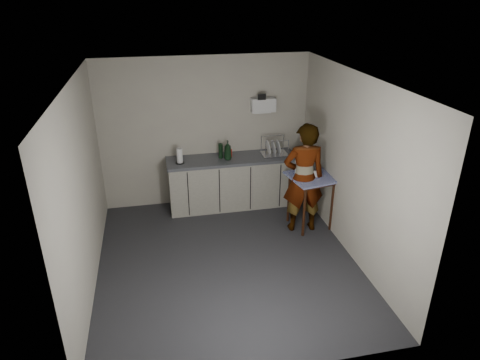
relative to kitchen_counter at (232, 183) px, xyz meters
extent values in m
plane|color=#2C2C31|center=(-0.40, -1.70, -0.43)|extent=(4.00, 4.00, 0.00)
cube|color=beige|center=(-0.40, 0.29, 0.87)|extent=(3.60, 0.02, 2.60)
cube|color=beige|center=(1.39, -1.70, 0.87)|extent=(0.02, 4.00, 2.60)
cube|color=beige|center=(-2.19, -1.70, 0.87)|extent=(0.02, 4.00, 2.60)
cube|color=white|center=(-0.40, -1.70, 2.17)|extent=(3.60, 4.00, 0.01)
cube|color=black|center=(0.00, 0.00, -0.39)|extent=(2.20, 0.52, 0.08)
cube|color=#B9B4A4|center=(0.00, 0.00, 0.00)|extent=(2.20, 0.58, 0.86)
cube|color=#50545B|center=(0.00, 0.00, 0.46)|extent=(2.24, 0.62, 0.05)
cube|color=black|center=(-0.80, -0.29, 0.00)|extent=(0.02, 0.01, 0.80)
cube|color=black|center=(-0.27, -0.29, 0.00)|extent=(0.02, 0.01, 0.80)
cube|color=black|center=(0.27, -0.29, 0.00)|extent=(0.01, 0.01, 0.80)
cube|color=black|center=(0.80, -0.29, 0.00)|extent=(0.02, 0.01, 0.80)
cube|color=white|center=(0.60, 0.22, 1.32)|extent=(0.42, 0.16, 0.24)
cube|color=white|center=(0.60, 0.27, 1.18)|extent=(0.30, 0.06, 0.04)
cube|color=black|center=(0.55, 0.13, 1.48)|extent=(0.14, 0.02, 0.10)
cylinder|color=#3A1C0D|center=(0.90, -1.26, -0.02)|extent=(0.04, 0.04, 0.81)
cylinder|color=#3A1C0D|center=(1.39, -1.17, -0.02)|extent=(0.04, 0.04, 0.81)
cylinder|color=#3A1C0D|center=(0.81, -0.77, -0.02)|extent=(0.04, 0.04, 0.81)
cylinder|color=#3A1C0D|center=(1.30, -0.68, -0.02)|extent=(0.04, 0.04, 0.81)
cube|color=#3A1C0D|center=(1.10, -0.97, 0.41)|extent=(0.70, 0.70, 0.04)
cube|color=navy|center=(1.10, -0.97, 0.44)|extent=(0.79, 0.79, 0.03)
imported|color=#B2A593|center=(0.94, -1.04, 0.46)|extent=(0.68, 0.48, 1.78)
imported|color=black|center=(-0.08, -0.06, 0.65)|extent=(0.13, 0.13, 0.33)
cylinder|color=red|center=(-0.01, 0.07, 0.55)|extent=(0.07, 0.07, 0.13)
cylinder|color=black|center=(-0.18, 0.03, 0.61)|extent=(0.07, 0.07, 0.26)
cylinder|color=black|center=(-0.89, -0.06, 0.49)|extent=(0.14, 0.14, 0.01)
cylinder|color=white|center=(-0.89, -0.06, 0.62)|extent=(0.10, 0.10, 0.24)
cube|color=silver|center=(0.76, -0.01, 0.49)|extent=(0.45, 0.34, 0.02)
cylinder|color=silver|center=(0.56, -0.15, 0.65)|extent=(0.01, 0.01, 0.29)
cylinder|color=silver|center=(0.96, -0.15, 0.65)|extent=(0.01, 0.01, 0.29)
cylinder|color=silver|center=(0.56, 0.14, 0.65)|extent=(0.01, 0.01, 0.29)
cylinder|color=silver|center=(0.96, 0.14, 0.65)|extent=(0.01, 0.01, 0.29)
cylinder|color=white|center=(0.65, -0.01, 0.63)|extent=(0.06, 0.25, 0.25)
cylinder|color=white|center=(0.74, -0.01, 0.63)|extent=(0.06, 0.25, 0.25)
cylinder|color=white|center=(0.83, -0.01, 0.63)|extent=(0.06, 0.25, 0.25)
cube|color=white|center=(1.05, -0.91, 0.46)|extent=(0.35, 0.35, 0.01)
cube|color=white|center=(1.08, -1.05, 0.52)|extent=(0.28, 0.08, 0.11)
cube|color=white|center=(1.01, -0.78, 0.52)|extent=(0.28, 0.08, 0.11)
cube|color=white|center=(0.91, -0.95, 0.52)|extent=(0.08, 0.28, 0.11)
cube|color=white|center=(1.18, -0.88, 0.52)|extent=(0.08, 0.28, 0.11)
cube|color=white|center=(1.01, -0.77, 0.72)|extent=(0.28, 0.08, 0.29)
cylinder|color=white|center=(1.05, -0.91, 0.52)|extent=(0.19, 0.19, 0.11)
sphere|color=#F75BB6|center=(1.01, -0.96, 0.60)|extent=(0.07, 0.07, 0.07)
sphere|color=#5BA6F9|center=(1.10, -0.94, 0.60)|extent=(0.07, 0.07, 0.07)
sphere|color=#53CA71|center=(1.03, -0.86, 0.60)|extent=(0.07, 0.07, 0.07)
sphere|color=#F75BB6|center=(0.99, -0.88, 0.60)|extent=(0.07, 0.07, 0.07)
camera|label=1|loc=(-1.27, -6.74, 3.19)|focal=32.00mm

